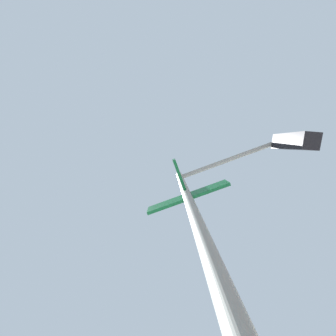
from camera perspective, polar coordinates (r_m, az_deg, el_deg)
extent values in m
cylinder|color=slate|center=(1.35, 11.68, -22.12)|extent=(0.12, 0.12, 5.52)
cylinder|color=slate|center=(3.73, 19.30, 2.54)|extent=(0.95, 1.93, 0.09)
cube|color=black|center=(3.77, 36.17, 7.11)|extent=(0.28, 0.28, 0.80)
sphere|color=red|center=(4.06, 35.76, 7.81)|extent=(0.18, 0.18, 0.18)
sphere|color=orange|center=(3.86, 37.94, 7.72)|extent=(0.18, 0.18, 0.18)
sphere|color=green|center=(3.66, 40.34, 7.61)|extent=(0.18, 0.18, 0.18)
cube|color=#0F5128|center=(2.28, 6.48, -9.45)|extent=(0.50, 1.02, 0.20)
cube|color=#0F5128|center=(2.49, 5.91, -7.97)|extent=(0.93, 0.45, 0.20)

